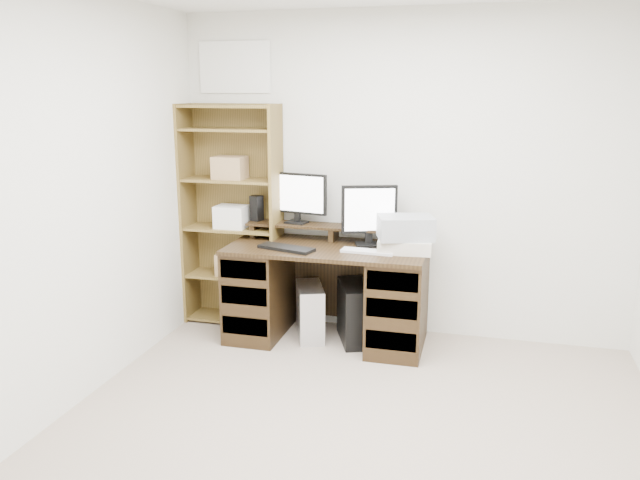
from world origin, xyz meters
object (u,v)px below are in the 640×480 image
at_px(tower_black, 354,312).
at_px(monitor_wide, 297,195).
at_px(tower_silver, 310,311).
at_px(desk, 327,292).
at_px(bookshelf, 233,214).
at_px(monitor_small, 369,213).
at_px(printer, 405,245).

bearing_deg(tower_black, monitor_wide, 136.78).
bearing_deg(tower_silver, desk, -26.82).
relative_size(tower_silver, tower_black, 0.84).
bearing_deg(monitor_wide, tower_black, -11.02).
bearing_deg(bookshelf, tower_silver, -15.70).
relative_size(monitor_wide, bookshelf, 0.28).
distance_m(monitor_wide, monitor_small, 0.62).
bearing_deg(desk, tower_silver, 174.49).
bearing_deg(tower_silver, printer, -22.39).
distance_m(monitor_wide, printer, 0.97).
xyz_separation_m(desk, monitor_wide, (-0.30, 0.23, 0.70)).
xyz_separation_m(monitor_small, printer, (0.29, -0.12, -0.20)).
distance_m(desk, tower_silver, 0.23).
relative_size(desk, bookshelf, 0.83).
bearing_deg(monitor_wide, desk, -26.36).
xyz_separation_m(monitor_wide, bookshelf, (-0.55, -0.02, -0.18)).
bearing_deg(tower_silver, tower_black, -19.46).
bearing_deg(printer, tower_silver, 174.56).
xyz_separation_m(printer, tower_silver, (-0.73, 0.01, -0.59)).
bearing_deg(tower_silver, monitor_wide, 105.56).
bearing_deg(monitor_small, tower_black, -152.07).
relative_size(printer, bookshelf, 0.21).
xyz_separation_m(monitor_wide, printer, (0.89, -0.23, -0.29)).
distance_m(monitor_wide, bookshelf, 0.58).
height_order(monitor_wide, tower_black, monitor_wide).
bearing_deg(tower_silver, bookshelf, 142.98).
distance_m(tower_black, bookshelf, 1.28).
height_order(printer, tower_black, printer).
height_order(desk, bookshelf, bookshelf).
relative_size(monitor_small, tower_silver, 1.09).
relative_size(desk, tower_black, 3.00).
distance_m(printer, tower_silver, 0.94).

